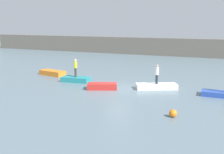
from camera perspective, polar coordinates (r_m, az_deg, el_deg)
name	(u,v)px	position (r m, az deg, el deg)	size (l,w,h in m)	color
ground_plane	(119,89)	(24.67, 1.51, -2.47)	(120.00, 120.00, 0.00)	slate
embankment_wall	(176,47)	(49.69, 13.15, 5.99)	(80.00, 1.20, 3.12)	#666056
rowboat_orange	(52,73)	(31.75, -12.19, 0.86)	(3.08, 1.22, 0.53)	orange
rowboat_teal	(76,79)	(27.79, -7.48, -0.49)	(2.81, 1.25, 0.49)	teal
rowboat_red	(102,86)	(24.54, -2.06, -1.91)	(2.60, 1.11, 0.53)	red
rowboat_white	(157,86)	(24.94, 9.18, -1.92)	(3.60, 1.23, 0.46)	white
person_hiviz_shirt	(75,67)	(27.56, -7.55, 2.07)	(0.32, 0.32, 1.79)	#38332D
person_white_shirt	(157,73)	(24.70, 9.26, 0.76)	(0.32, 0.32, 1.73)	#232838
mooring_buoy	(173,113)	(17.82, 12.48, -7.33)	(0.50, 0.50, 0.50)	orange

